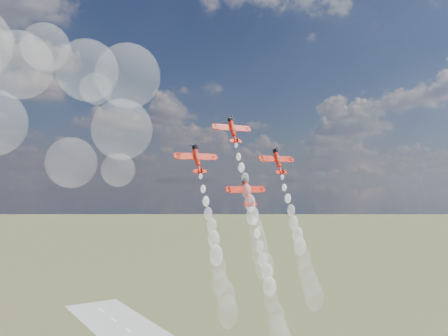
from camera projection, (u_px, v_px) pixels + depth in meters
plane_lead at (233, 130)px, 158.82m from camera, size 13.28×6.12×9.03m
plane_left at (197, 159)px, 146.52m from camera, size 13.28×6.12×9.03m
plane_right at (278, 161)px, 163.46m from camera, size 13.28×6.12×9.03m
plane_slot at (247, 192)px, 151.15m from camera, size 13.28×6.12×9.03m
smoke_trail_lead at (258, 239)px, 145.92m from camera, size 5.73×18.16×40.87m
smoke_trail_left at (222, 281)px, 133.38m from camera, size 5.41×18.28×40.72m
smoke_trail_right at (307, 270)px, 150.59m from camera, size 5.21×18.38×40.62m
smoke_trail_slot at (275, 313)px, 138.18m from camera, size 5.81×18.21×40.37m
drifted_smoke_cloud at (49, 88)px, 142.08m from camera, size 63.68×39.54×52.49m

